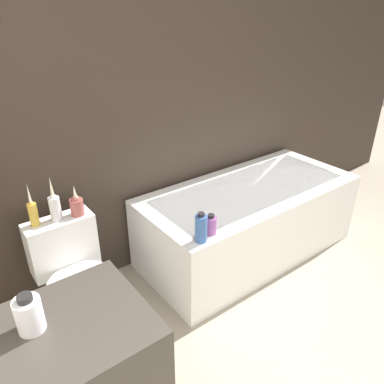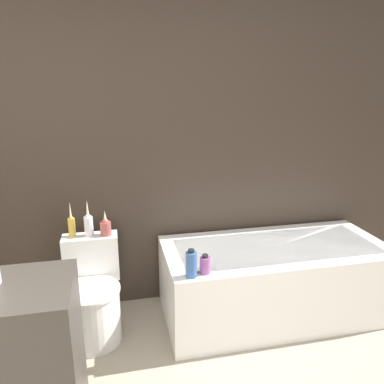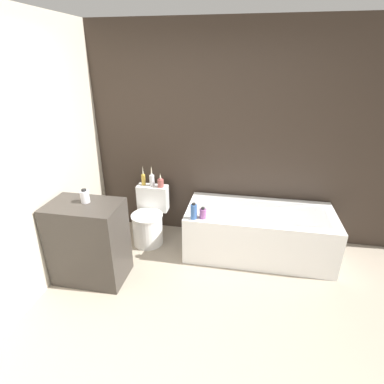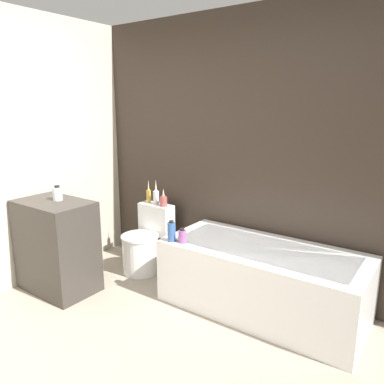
{
  "view_description": "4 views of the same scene",
  "coord_description": "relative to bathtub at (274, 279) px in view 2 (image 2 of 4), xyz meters",
  "views": [
    {
      "loc": [
        -1.22,
        -0.06,
        1.82
      ],
      "look_at": [
        -0.0,
        1.55,
        0.79
      ],
      "focal_mm": 35.0,
      "sensor_mm": 36.0,
      "label": 1
    },
    {
      "loc": [
        -0.54,
        -0.72,
        1.75
      ],
      "look_at": [
        -0.03,
        1.59,
        1.06
      ],
      "focal_mm": 35.0,
      "sensor_mm": 36.0,
      "label": 2
    },
    {
      "loc": [
        0.43,
        -1.48,
        2.18
      ],
      "look_at": [
        -0.12,
        1.46,
        0.84
      ],
      "focal_mm": 28.0,
      "sensor_mm": 36.0,
      "label": 3
    },
    {
      "loc": [
        1.86,
        -1.06,
        1.75
      ],
      "look_at": [
        0.05,
        1.48,
        1.01
      ],
      "focal_mm": 35.0,
      "sensor_mm": 36.0,
      "label": 4
    }
  ],
  "objects": [
    {
      "name": "wall_back_tiled",
      "position": [
        -0.64,
        0.44,
        1.01
      ],
      "size": [
        6.4,
        0.06,
        2.6
      ],
      "color": "#332821",
      "rests_on": "ground_plane"
    },
    {
      "name": "vase_bronze",
      "position": [
        -1.25,
        0.2,
        0.47
      ],
      "size": [
        0.08,
        0.08,
        0.19
      ],
      "color": "#994C47",
      "rests_on": "toilet"
    },
    {
      "name": "shampoo_bottle_tall",
      "position": [
        -0.73,
        -0.32,
        0.37
      ],
      "size": [
        0.07,
        0.07,
        0.19
      ],
      "color": "#335999",
      "rests_on": "bathtub"
    },
    {
      "name": "vase_silver",
      "position": [
        -1.37,
        0.22,
        0.49
      ],
      "size": [
        0.06,
        0.06,
        0.27
      ],
      "color": "silver",
      "rests_on": "toilet"
    },
    {
      "name": "toilet",
      "position": [
        -1.37,
        0.02,
        0.0
      ],
      "size": [
        0.4,
        0.55,
        0.69
      ],
      "color": "white",
      "rests_on": "ground"
    },
    {
      "name": "shampoo_bottle_short",
      "position": [
        -0.63,
        -0.29,
        0.34
      ],
      "size": [
        0.07,
        0.07,
        0.13
      ],
      "color": "#8C4C8C",
      "rests_on": "bathtub"
    },
    {
      "name": "vanity_counter",
      "position": [
        -1.75,
        -0.78,
        0.15
      ],
      "size": [
        0.73,
        0.47,
        0.87
      ],
      "color": "#38332D",
      "rests_on": "ground"
    },
    {
      "name": "bathtub",
      "position": [
        0.0,
        0.0,
        0.0
      ],
      "size": [
        1.7,
        0.77,
        0.57
      ],
      "color": "white",
      "rests_on": "ground"
    },
    {
      "name": "vase_gold",
      "position": [
        -1.49,
        0.23,
        0.48
      ],
      "size": [
        0.05,
        0.05,
        0.26
      ],
      "color": "gold",
      "rests_on": "toilet"
    }
  ]
}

